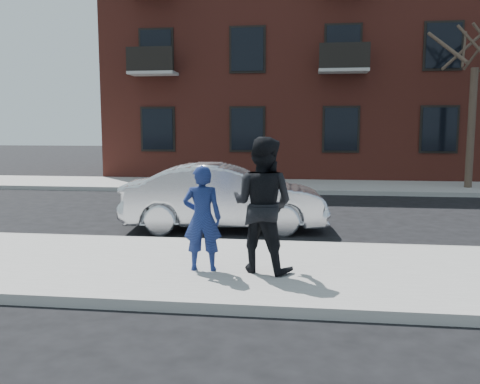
# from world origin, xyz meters

# --- Properties ---
(ground) EXTENTS (100.00, 100.00, 0.00)m
(ground) POSITION_xyz_m (0.00, 0.00, 0.00)
(ground) COLOR black
(ground) RESTS_ON ground
(near_sidewalk) EXTENTS (50.00, 3.50, 0.15)m
(near_sidewalk) POSITION_xyz_m (0.00, -0.25, 0.07)
(near_sidewalk) COLOR gray
(near_sidewalk) RESTS_ON ground
(near_curb) EXTENTS (50.00, 0.10, 0.15)m
(near_curb) POSITION_xyz_m (0.00, 1.55, 0.07)
(near_curb) COLOR #999691
(near_curb) RESTS_ON ground
(far_sidewalk) EXTENTS (50.00, 3.50, 0.15)m
(far_sidewalk) POSITION_xyz_m (0.00, 11.25, 0.07)
(far_sidewalk) COLOR gray
(far_sidewalk) RESTS_ON ground
(far_curb) EXTENTS (50.00, 0.10, 0.15)m
(far_curb) POSITION_xyz_m (0.00, 9.45, 0.07)
(far_curb) COLOR #999691
(far_curb) RESTS_ON ground
(apartment_building) EXTENTS (24.30, 10.30, 12.30)m
(apartment_building) POSITION_xyz_m (2.00, 18.00, 6.16)
(apartment_building) COLOR maroon
(apartment_building) RESTS_ON ground
(street_tree) EXTENTS (3.60, 3.60, 6.80)m
(street_tree) POSITION_xyz_m (4.50, 11.00, 5.52)
(street_tree) COLOR #35291F
(street_tree) RESTS_ON far_sidewalk
(silver_sedan) EXTENTS (4.65, 2.04, 1.48)m
(silver_sedan) POSITION_xyz_m (-3.08, 3.20, 0.74)
(silver_sedan) COLOR silver
(silver_sedan) RESTS_ON ground
(man_hoodie) EXTENTS (0.61, 0.50, 1.60)m
(man_hoodie) POSITION_xyz_m (-2.83, -0.55, 0.95)
(man_hoodie) COLOR navy
(man_hoodie) RESTS_ON near_sidewalk
(man_peacoat) EXTENTS (1.18, 1.05, 2.03)m
(man_peacoat) POSITION_xyz_m (-1.92, -0.47, 1.16)
(man_peacoat) COLOR black
(man_peacoat) RESTS_ON near_sidewalk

